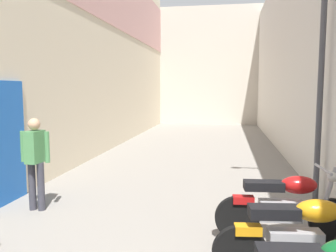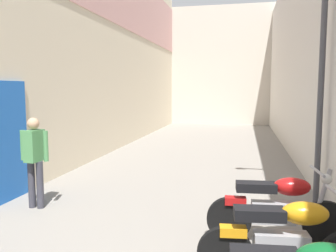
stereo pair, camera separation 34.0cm
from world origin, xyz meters
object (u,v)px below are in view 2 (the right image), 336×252
at_px(motorcycle_fourth, 287,239).
at_px(motorcycle_fifth, 278,207).
at_px(pedestrian_further_down, 35,156).
at_px(street_lamp, 318,35).

xyz_separation_m(motorcycle_fourth, motorcycle_fifth, (0.00, 1.00, 0.00)).
bearing_deg(pedestrian_further_down, street_lamp, 13.06).
xyz_separation_m(motorcycle_fifth, pedestrian_further_down, (-3.95, 0.55, 0.42)).
bearing_deg(motorcycle_fourth, pedestrian_further_down, 158.54).
bearing_deg(street_lamp, motorcycle_fifth, -113.40).
relative_size(pedestrian_further_down, street_lamp, 0.31).
bearing_deg(pedestrian_further_down, motorcycle_fifth, -7.94).
relative_size(motorcycle_fourth, pedestrian_further_down, 1.18).
xyz_separation_m(motorcycle_fifth, street_lamp, (0.71, 1.63, 2.44)).
relative_size(motorcycle_fifth, street_lamp, 0.36).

